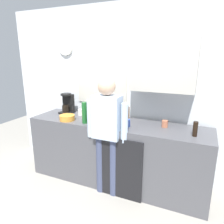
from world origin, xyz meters
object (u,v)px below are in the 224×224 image
object	(u,v)px
bottle_green_wine	(85,113)
cup_blue_mug	(127,123)
bottle_dark_sauce	(195,129)
cup_white_mug	(81,112)
bottle_amber_beer	(127,115)
person_at_sink	(107,128)
cup_terracotta_mug	(165,124)
potted_plant	(96,115)
coffee_maker	(67,104)
mixing_bowl	(67,118)

from	to	relation	value
bottle_green_wine	cup_blue_mug	size ratio (longest dim) A/B	3.00
bottle_dark_sauce	cup_blue_mug	bearing A→B (deg)	179.81
bottle_dark_sauce	bottle_green_wine	distance (m)	1.45
cup_white_mug	cup_blue_mug	xyz separation A→B (m)	(0.86, -0.22, 0.00)
bottle_amber_beer	bottle_green_wine	size ratio (longest dim) A/B	0.77
bottle_dark_sauce	person_at_sink	size ratio (longest dim) A/B	0.11
cup_white_mug	bottle_amber_beer	bearing A→B (deg)	-4.56
bottle_amber_beer	bottle_dark_sauce	bearing A→B (deg)	-9.76
bottle_green_wine	cup_terracotta_mug	world-z (taller)	bottle_green_wine
cup_terracotta_mug	bottle_dark_sauce	bearing A→B (deg)	-25.38
bottle_amber_beer	cup_terracotta_mug	xyz separation A→B (m)	(0.52, 0.03, -0.07)
cup_white_mug	cup_terracotta_mug	bearing A→B (deg)	-1.67
bottle_green_wine	potted_plant	xyz separation A→B (m)	(0.17, 0.03, -0.02)
bottle_amber_beer	bottle_green_wine	xyz separation A→B (m)	(-0.54, -0.25, 0.03)
coffee_maker	person_at_sink	size ratio (longest dim) A/B	0.21
mixing_bowl	bottle_green_wine	bearing A→B (deg)	-1.08
person_at_sink	cup_terracotta_mug	bearing A→B (deg)	25.93
cup_terracotta_mug	potted_plant	world-z (taller)	potted_plant
cup_terracotta_mug	potted_plant	distance (m)	0.93
potted_plant	bottle_amber_beer	bearing A→B (deg)	30.86
mixing_bowl	person_at_sink	bearing A→B (deg)	-9.18
bottle_dark_sauce	bottle_green_wine	world-z (taller)	bottle_green_wine
potted_plant	coffee_maker	bearing A→B (deg)	155.43
bottle_green_wine	cup_white_mug	xyz separation A→B (m)	(-0.27, 0.32, -0.10)
cup_blue_mug	mixing_bowl	distance (m)	0.90
cup_white_mug	person_at_sink	xyz separation A→B (m)	(0.66, -0.42, -0.03)
bottle_dark_sauce	cup_terracotta_mug	distance (m)	0.42
bottle_dark_sauce	mixing_bowl	size ratio (longest dim) A/B	0.82
bottle_dark_sauce	cup_blue_mug	size ratio (longest dim) A/B	1.80
potted_plant	bottle_dark_sauce	bearing A→B (deg)	3.06
bottle_green_wine	bottle_amber_beer	bearing A→B (deg)	24.88
cup_terracotta_mug	cup_blue_mug	size ratio (longest dim) A/B	0.92
coffee_maker	bottle_amber_beer	world-z (taller)	coffee_maker
bottle_dark_sauce	person_at_sink	distance (m)	1.07
bottle_amber_beer	bottle_green_wine	bearing A→B (deg)	-155.12
bottle_green_wine	cup_white_mug	bearing A→B (deg)	130.33
cup_terracotta_mug	bottle_amber_beer	bearing A→B (deg)	-177.15
cup_terracotta_mug	cup_blue_mug	world-z (taller)	cup_blue_mug
person_at_sink	potted_plant	bearing A→B (deg)	145.03
bottle_amber_beer	cup_terracotta_mug	bearing A→B (deg)	2.85
bottle_green_wine	person_at_sink	bearing A→B (deg)	-15.18
person_at_sink	cup_blue_mug	bearing A→B (deg)	41.94
bottle_amber_beer	person_at_sink	size ratio (longest dim) A/B	0.14
bottle_green_wine	cup_blue_mug	world-z (taller)	bottle_green_wine
bottle_green_wine	mixing_bowl	bearing A→B (deg)	178.92
bottle_dark_sauce	cup_white_mug	bearing A→B (deg)	172.69
cup_white_mug	person_at_sink	bearing A→B (deg)	-32.54
cup_blue_mug	coffee_maker	bearing A→B (deg)	167.46
bottle_dark_sauce	bottle_amber_beer	xyz separation A→B (m)	(-0.90, 0.15, 0.02)
coffee_maker	cup_terracotta_mug	world-z (taller)	coffee_maker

